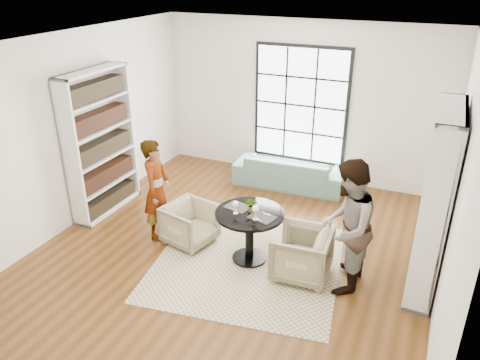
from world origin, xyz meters
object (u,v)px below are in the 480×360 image
at_px(person_left, 157,189).
at_px(wine_glass_right, 256,209).
at_px(flower_centerpiece, 253,205).
at_px(wine_glass_left, 236,205).
at_px(sofa, 290,171).
at_px(armchair_left, 190,224).
at_px(pedestal_table, 250,226).
at_px(person_right, 346,227).
at_px(armchair_right, 301,254).

distance_m(person_left, wine_glass_right, 1.71).
xyz_separation_m(person_left, flower_centerpiece, (1.57, -0.02, 0.08)).
bearing_deg(wine_glass_left, sofa, 91.97).
height_order(armchair_left, wine_glass_left, wine_glass_left).
bearing_deg(flower_centerpiece, sofa, 96.43).
bearing_deg(person_left, pedestal_table, -103.60).
height_order(armchair_left, flower_centerpiece, flower_centerpiece).
height_order(pedestal_table, person_right, person_right).
xyz_separation_m(sofa, person_left, (-1.29, -2.52, 0.49)).
distance_m(person_left, person_right, 2.88).
height_order(person_left, wine_glass_right, person_left).
height_order(sofa, wine_glass_left, wine_glass_left).
xyz_separation_m(wine_glass_left, flower_centerpiece, (0.19, 0.14, -0.03)).
xyz_separation_m(armchair_right, person_left, (-2.33, 0.13, 0.44)).
relative_size(sofa, armchair_right, 2.74).
relative_size(pedestal_table, armchair_right, 1.27).
height_order(wine_glass_right, flower_centerpiece, wine_glass_right).
bearing_deg(person_left, person_right, -103.94).
distance_m(person_right, flower_centerpiece, 1.31).
relative_size(sofa, person_right, 1.16).
bearing_deg(wine_glass_left, person_left, 173.36).
bearing_deg(flower_centerpiece, armchair_right, -7.94).
height_order(pedestal_table, person_left, person_left).
bearing_deg(sofa, armchair_right, 108.38).
bearing_deg(sofa, wine_glass_left, 88.86).
xyz_separation_m(sofa, flower_centerpiece, (0.29, -2.54, 0.57)).
distance_m(sofa, armchair_left, 2.63).
xyz_separation_m(wine_glass_left, wine_glass_right, (0.31, -0.04, 0.02)).
relative_size(armchair_left, person_left, 0.44).
bearing_deg(armchair_right, flower_centerpiece, -101.17).
relative_size(wine_glass_left, wine_glass_right, 0.88).
bearing_deg(sofa, person_left, 59.89).
bearing_deg(wine_glass_right, pedestal_table, 135.54).
height_order(armchair_left, armchair_right, armchair_right).
height_order(armchair_left, wine_glass_right, wine_glass_right).
xyz_separation_m(pedestal_table, armchair_left, (-0.99, 0.06, -0.24)).
bearing_deg(person_right, pedestal_table, -92.56).
height_order(pedestal_table, flower_centerpiece, flower_centerpiece).
bearing_deg(pedestal_table, armchair_right, -4.94).
relative_size(person_left, person_right, 0.89).
bearing_deg(armchair_right, wine_glass_left, -91.19).
bearing_deg(armchair_right, person_left, -96.34).
bearing_deg(wine_glass_left, flower_centerpiece, 35.67).
relative_size(sofa, armchair_left, 2.97).
bearing_deg(armchair_right, pedestal_table, -98.18).
bearing_deg(pedestal_table, sofa, 95.73).
relative_size(pedestal_table, person_left, 0.61).
xyz_separation_m(armchair_right, flower_centerpiece, (-0.76, 0.11, 0.53)).
distance_m(sofa, person_left, 2.87).
height_order(armchair_left, person_right, person_right).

